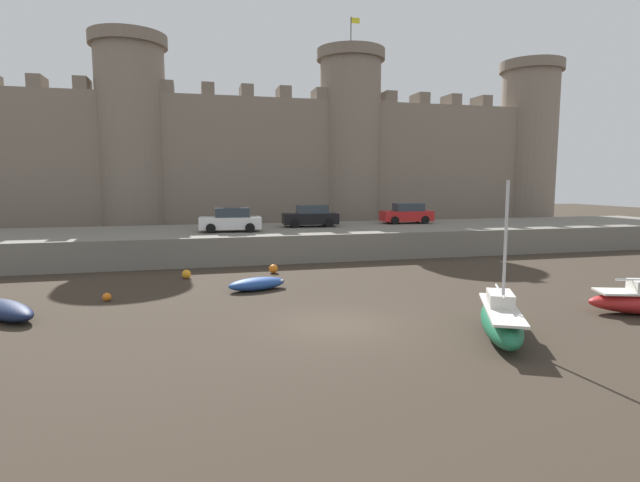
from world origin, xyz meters
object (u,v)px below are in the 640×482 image
(rowboat_midflat_right, at_px, (257,284))
(rowboat_foreground_right, at_px, (4,309))
(mooring_buoy_off_centre, at_px, (273,269))
(car_quay_centre_west, at_px, (231,220))
(sailboat_foreground_left, at_px, (501,320))
(car_quay_centre_east, at_px, (407,214))
(car_quay_east, at_px, (311,216))
(mooring_buoy_near_channel, at_px, (107,297))
(mooring_buoy_mid_mud, at_px, (186,274))

(rowboat_midflat_right, height_order, rowboat_foreground_right, rowboat_foreground_right)
(rowboat_midflat_right, height_order, mooring_buoy_off_centre, rowboat_midflat_right)
(mooring_buoy_off_centre, height_order, car_quay_centre_west, car_quay_centre_west)
(sailboat_foreground_left, xyz_separation_m, mooring_buoy_off_centre, (-5.52, 13.48, -0.36))
(rowboat_foreground_right, distance_m, car_quay_centre_east, 29.02)
(rowboat_midflat_right, relative_size, car_quay_centre_east, 0.73)
(car_quay_centre_east, distance_m, car_quay_east, 8.29)
(mooring_buoy_near_channel, distance_m, car_quay_east, 18.37)
(mooring_buoy_off_centre, height_order, mooring_buoy_mid_mud, mooring_buoy_off_centre)
(mooring_buoy_near_channel, relative_size, car_quay_centre_east, 0.09)
(mooring_buoy_off_centre, xyz_separation_m, mooring_buoy_near_channel, (-8.07, -4.77, -0.07))
(sailboat_foreground_left, relative_size, car_quay_centre_west, 1.25)
(mooring_buoy_mid_mud, xyz_separation_m, car_quay_east, (8.98, 9.06, 2.33))
(mooring_buoy_mid_mud, bearing_deg, mooring_buoy_off_centre, 4.67)
(car_quay_centre_east, bearing_deg, mooring_buoy_mid_mud, -149.74)
(rowboat_midflat_right, relative_size, car_quay_centre_west, 0.73)
(sailboat_foreground_left, relative_size, car_quay_east, 1.25)
(rowboat_foreground_right, xyz_separation_m, car_quay_east, (15.59, 15.46, 2.21))
(rowboat_foreground_right, relative_size, mooring_buoy_near_channel, 10.23)
(mooring_buoy_off_centre, distance_m, car_quay_east, 9.92)
(sailboat_foreground_left, height_order, mooring_buoy_mid_mud, sailboat_foreground_left)
(mooring_buoy_mid_mud, bearing_deg, rowboat_midflat_right, -48.61)
(sailboat_foreground_left, height_order, mooring_buoy_off_centre, sailboat_foreground_left)
(mooring_buoy_near_channel, relative_size, car_quay_east, 0.09)
(car_quay_centre_west, bearing_deg, sailboat_foreground_left, -69.55)
(mooring_buoy_near_channel, bearing_deg, rowboat_foreground_right, -148.64)
(mooring_buoy_off_centre, xyz_separation_m, mooring_buoy_mid_mud, (-4.76, -0.39, -0.01))
(mooring_buoy_off_centre, relative_size, car_quay_east, 0.12)
(car_quay_centre_west, bearing_deg, mooring_buoy_mid_mud, -113.21)
(mooring_buoy_off_centre, xyz_separation_m, car_quay_centre_west, (-1.88, 6.35, 2.32))
(mooring_buoy_near_channel, xyz_separation_m, car_quay_centre_east, (20.51, 14.42, 2.39))
(mooring_buoy_off_centre, bearing_deg, mooring_buoy_mid_mud, -175.33)
(rowboat_midflat_right, bearing_deg, car_quay_centre_east, 44.83)
(sailboat_foreground_left, xyz_separation_m, rowboat_midflat_right, (-6.96, 9.32, -0.29))
(mooring_buoy_mid_mud, distance_m, car_quay_centre_west, 7.69)
(rowboat_foreground_right, relative_size, car_quay_centre_west, 0.90)
(mooring_buoy_off_centre, height_order, mooring_buoy_near_channel, mooring_buoy_off_centre)
(mooring_buoy_off_centre, relative_size, car_quay_centre_east, 0.12)
(sailboat_foreground_left, relative_size, mooring_buoy_near_channel, 14.23)
(rowboat_foreground_right, relative_size, car_quay_centre_east, 0.90)
(car_quay_centre_east, bearing_deg, mooring_buoy_near_channel, -144.90)
(rowboat_midflat_right, distance_m, mooring_buoy_off_centre, 4.40)
(rowboat_foreground_right, bearing_deg, mooring_buoy_off_centre, 30.81)
(rowboat_foreground_right, bearing_deg, car_quay_centre_west, 54.11)
(mooring_buoy_mid_mud, xyz_separation_m, car_quay_centre_west, (2.89, 6.74, 2.33))
(rowboat_midflat_right, bearing_deg, car_quay_centre_west, 92.35)
(mooring_buoy_mid_mud, height_order, car_quay_centre_east, car_quay_centre_east)
(rowboat_midflat_right, relative_size, mooring_buoy_mid_mud, 6.40)
(mooring_buoy_off_centre, xyz_separation_m, car_quay_east, (4.22, 8.67, 2.32))
(sailboat_foreground_left, height_order, car_quay_east, sailboat_foreground_left)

